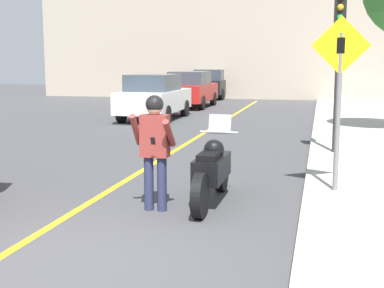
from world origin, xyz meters
name	(u,v)px	position (x,y,z in m)	size (l,w,h in m)	color
ground_plane	(51,260)	(0.00, 0.00, 0.00)	(80.00, 80.00, 0.00)	#424244
road_center_line	(159,160)	(-0.60, 6.00, 0.00)	(0.12, 36.00, 0.01)	yellow
building_backdrop	(273,30)	(0.00, 26.00, 3.88)	(28.00, 1.20, 7.76)	#B2A38E
motorcycle	(212,171)	(1.24, 2.77, 0.51)	(0.62, 2.28, 1.31)	black
person_biker	(155,141)	(0.52, 2.17, 1.03)	(0.59, 0.47, 1.69)	#282D4C
crossing_sign	(339,87)	(3.09, 3.63, 1.76)	(0.91, 0.08, 2.75)	slate
traffic_light	(339,41)	(3.16, 7.39, 2.61)	(0.26, 0.30, 3.60)	#2D2D30
parked_car_white	(154,96)	(-3.23, 13.94, 0.86)	(1.88, 4.20, 1.68)	black
parked_car_red	(190,89)	(-3.17, 19.37, 0.86)	(1.88, 4.20, 1.68)	black
parked_car_black	(211,84)	(-3.46, 25.63, 0.86)	(1.88, 4.20, 1.68)	black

